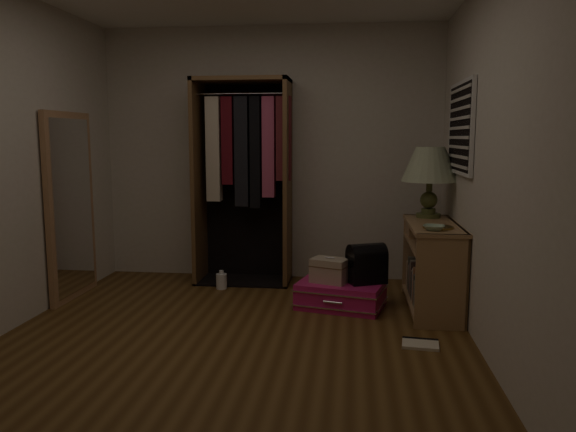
# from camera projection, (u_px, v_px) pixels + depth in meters

# --- Properties ---
(ground) EXTENTS (4.00, 4.00, 0.00)m
(ground) POSITION_uv_depth(u_px,v_px,m) (232.00, 343.00, 4.05)
(ground) COLOR #553818
(ground) RESTS_ON ground
(room_walls) EXTENTS (3.52, 4.02, 2.60)m
(room_walls) POSITION_uv_depth(u_px,v_px,m) (241.00, 134.00, 3.88)
(room_walls) COLOR beige
(room_walls) RESTS_ON ground
(console_bookshelf) EXTENTS (0.42, 1.12, 0.75)m
(console_bookshelf) POSITION_uv_depth(u_px,v_px,m) (431.00, 264.00, 4.85)
(console_bookshelf) COLOR #9F754D
(console_bookshelf) RESTS_ON ground
(open_wardrobe) EXTENTS (0.96, 0.50, 2.05)m
(open_wardrobe) POSITION_uv_depth(u_px,v_px,m) (245.00, 165.00, 5.65)
(open_wardrobe) COLOR brown
(open_wardrobe) RESTS_ON ground
(floor_mirror) EXTENTS (0.06, 0.80, 1.70)m
(floor_mirror) POSITION_uv_depth(u_px,v_px,m) (71.00, 206.00, 5.11)
(floor_mirror) COLOR #AC7B53
(floor_mirror) RESTS_ON ground
(pink_suitcase) EXTENTS (0.84, 0.69, 0.22)m
(pink_suitcase) POSITION_uv_depth(u_px,v_px,m) (341.00, 294.00, 4.91)
(pink_suitcase) COLOR #C91865
(pink_suitcase) RESTS_ON ground
(train_case) EXTENTS (0.36, 0.31, 0.22)m
(train_case) POSITION_uv_depth(u_px,v_px,m) (330.00, 270.00, 4.87)
(train_case) COLOR tan
(train_case) RESTS_ON pink_suitcase
(black_bag) EXTENTS (0.37, 0.31, 0.34)m
(black_bag) POSITION_uv_depth(u_px,v_px,m) (367.00, 263.00, 4.84)
(black_bag) COLOR black
(black_bag) RESTS_ON pink_suitcase
(table_lamp) EXTENTS (0.53, 0.53, 0.64)m
(table_lamp) POSITION_uv_depth(u_px,v_px,m) (430.00, 166.00, 5.05)
(table_lamp) COLOR #475027
(table_lamp) RESTS_ON console_bookshelf
(brass_tray) EXTENTS (0.32, 0.32, 0.01)m
(brass_tray) POSITION_uv_depth(u_px,v_px,m) (438.00, 227.00, 4.51)
(brass_tray) COLOR olive
(brass_tray) RESTS_ON console_bookshelf
(ceramic_bowl) EXTENTS (0.21, 0.21, 0.04)m
(ceramic_bowl) POSITION_uv_depth(u_px,v_px,m) (434.00, 228.00, 4.40)
(ceramic_bowl) COLOR #97B697
(ceramic_bowl) RESTS_ON console_bookshelf
(white_jug) EXTENTS (0.11, 0.11, 0.18)m
(white_jug) POSITION_uv_depth(u_px,v_px,m) (222.00, 281.00, 5.49)
(white_jug) COLOR white
(white_jug) RESTS_ON ground
(floor_book) EXTENTS (0.28, 0.23, 0.02)m
(floor_book) POSITION_uv_depth(u_px,v_px,m) (420.00, 343.00, 4.02)
(floor_book) COLOR beige
(floor_book) RESTS_ON ground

